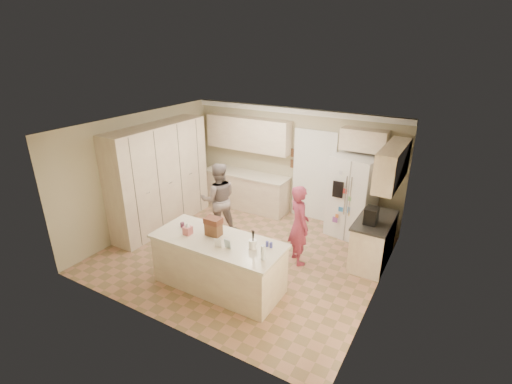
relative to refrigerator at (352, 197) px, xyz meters
The scene contains 41 objects.
floor 2.64m from the refrigerator, 130.05° to the right, with size 5.20×4.60×0.02m, color #A9795E.
ceiling 3.01m from the refrigerator, 130.05° to the right, with size 5.20×4.60×0.02m, color white.
wall_back 1.69m from the refrigerator, 165.41° to the left, with size 5.20×0.02×2.60m, color #B6AC88.
wall_front 4.51m from the refrigerator, 110.75° to the right, with size 5.20×0.02×2.60m, color #B6AC88.
wall_left 4.63m from the refrigerator, 155.73° to the right, with size 0.02×4.60×2.60m, color #B6AC88.
wall_right 2.19m from the refrigerator, 61.79° to the right, with size 0.02×4.60×2.60m, color #B6AC88.
crown_back 2.31m from the refrigerator, 167.10° to the left, with size 5.20×0.08×0.12m, color white.
pantry_bank 4.26m from the refrigerator, 156.47° to the right, with size 0.60×2.60×2.35m, color beige.
back_base_cab 2.78m from the refrigerator, behind, with size 2.20×0.60×0.88m, color beige.
back_countertop 2.74m from the refrigerator, behind, with size 2.24×0.63×0.04m, color beige.
back_upper_cab 2.93m from the refrigerator, behind, with size 2.20×0.35×0.80m, color beige.
doorway_opening 1.12m from the refrigerator, 159.76° to the left, with size 0.90×0.06×2.10m, color black.
doorway_casing 1.11m from the refrigerator, 161.47° to the left, with size 1.02×0.03×2.22m, color white.
wall_frame_upper 1.74m from the refrigerator, 166.60° to the left, with size 0.15×0.02×0.20m, color brown.
wall_frame_lower 1.66m from the refrigerator, 166.60° to the left, with size 0.15×0.02×0.20m, color brown.
refrigerator is the anchor object (origin of this frame).
fridge_seam 0.35m from the refrigerator, 90.00° to the right, with size 0.01×0.02×1.78m, color gray.
fridge_dispenser 0.49m from the refrigerator, 121.08° to the right, with size 0.22×0.03×0.35m, color black.
fridge_handle_l 0.40m from the refrigerator, 97.70° to the right, with size 0.02×0.02×0.85m, color silver.
fridge_handle_r 0.40m from the refrigerator, 82.30° to the right, with size 0.02×0.02×0.85m, color silver.
over_fridge_cab 1.22m from the refrigerator, 76.13° to the left, with size 0.95×0.35×0.45m, color beige.
right_base_cab 1.23m from the refrigerator, 51.71° to the right, with size 0.60×1.20×0.88m, color beige.
right_countertop 1.13m from the refrigerator, 52.11° to the right, with size 0.63×1.24×0.04m, color #2D2B28.
right_upper_cab 1.51m from the refrigerator, 39.89° to the right, with size 0.35×1.50×0.70m, color beige.
coffee_maker 1.29m from the refrigerator, 59.05° to the right, with size 0.22×0.28×0.30m, color black.
island_base 3.34m from the refrigerator, 114.95° to the right, with size 2.20×0.90×0.88m, color beige.
island_top 3.30m from the refrigerator, 114.95° to the right, with size 2.28×0.96×0.05m, color beige.
utensil_crock 3.04m from the refrigerator, 104.16° to the right, with size 0.13×0.13×0.15m, color white.
tissue_box 3.66m from the refrigerator, 122.12° to the right, with size 0.13×0.13×0.14m, color #CB686B.
tissue_plume 3.66m from the refrigerator, 122.12° to the right, with size 0.08×0.08×0.08m, color white.
dollhouse_body 3.28m from the refrigerator, 118.06° to the right, with size 0.26×0.18×0.22m, color brown.
dollhouse_roof 3.29m from the refrigerator, 118.06° to the right, with size 0.28×0.20×0.10m, color #592D1E.
jam_jar 3.67m from the refrigerator, 126.67° to the right, with size 0.07×0.07×0.09m, color #59263F.
greeting_card_a 3.43m from the refrigerator, 111.26° to the right, with size 0.12×0.01×0.16m, color white.
greeting_card_b 3.33m from the refrigerator, 109.17° to the right, with size 0.12×0.01×0.16m, color silver.
water_bottle 3.18m from the refrigerator, 98.02° to the right, with size 0.07×0.07×0.24m, color silver.
shaker_salt 2.83m from the refrigerator, 101.67° to the right, with size 0.05×0.05×0.09m, color #3B3F9B.
shaker_pepper 2.82m from the refrigerator, 100.28° to the right, with size 0.05×0.05×0.09m, color #3B3F9B.
teen_boy 2.88m from the refrigerator, 151.21° to the right, with size 0.79×0.62×1.63m, color gray.
teen_girl 1.67m from the refrigerator, 108.86° to the right, with size 0.57×0.38×1.57m, color #B64552.
fridge_magnets 0.36m from the refrigerator, 90.00° to the right, with size 0.76×0.02×1.44m, color tan, non-canonical shape.
Camera 1 is at (3.47, -5.46, 3.99)m, focal length 26.00 mm.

